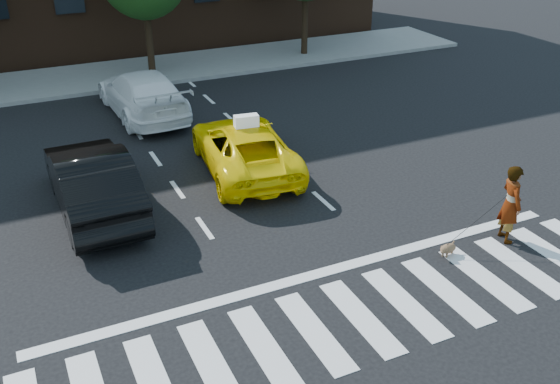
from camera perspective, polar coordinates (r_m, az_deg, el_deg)
name	(u,v)px	position (r m, az deg, el deg)	size (l,w,h in m)	color
ground	(361,317)	(12.13, 7.40, -11.28)	(120.00, 120.00, 0.00)	black
crosswalk	(361,317)	(12.13, 7.41, -11.26)	(13.00, 2.40, 0.01)	silver
stop_line	(321,273)	(13.22, 3.73, -7.40)	(12.00, 0.30, 0.01)	silver
sidewalk_far	(138,72)	(26.96, -12.88, 10.63)	(30.00, 4.00, 0.15)	slate
taxi	(244,147)	(17.37, -3.29, 4.11)	(2.28, 4.94, 1.37)	#FFDC05
black_sedan	(92,181)	(15.81, -16.77, 0.98)	(1.72, 4.94, 1.63)	black
white_suv	(143,93)	(21.99, -12.46, 8.80)	(2.15, 5.28, 1.53)	white
woman	(511,204)	(14.80, 20.34, -1.01)	(0.67, 0.44, 1.84)	#999999
dog	(447,249)	(14.14, 15.04, -5.04)	(0.52, 0.34, 0.31)	olive
taxi_sign	(246,121)	(16.88, -3.10, 6.51)	(0.65, 0.28, 0.32)	white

